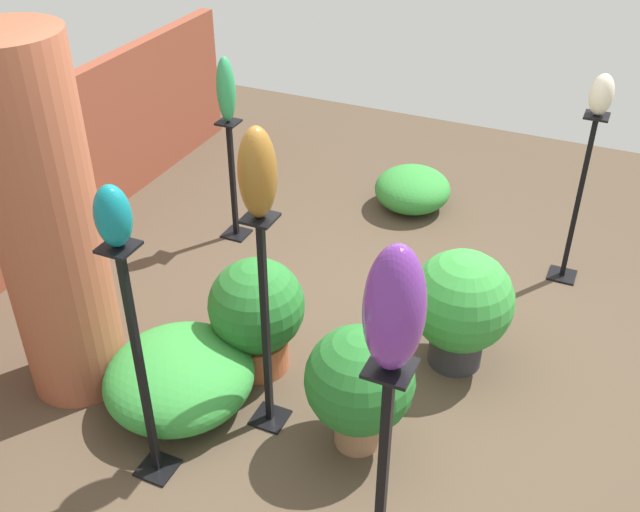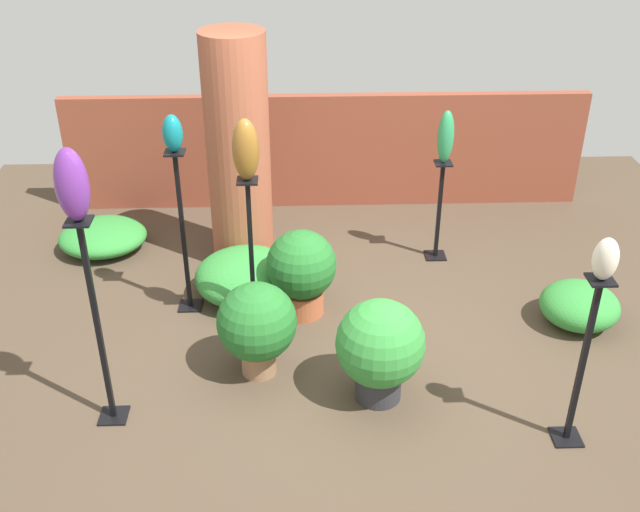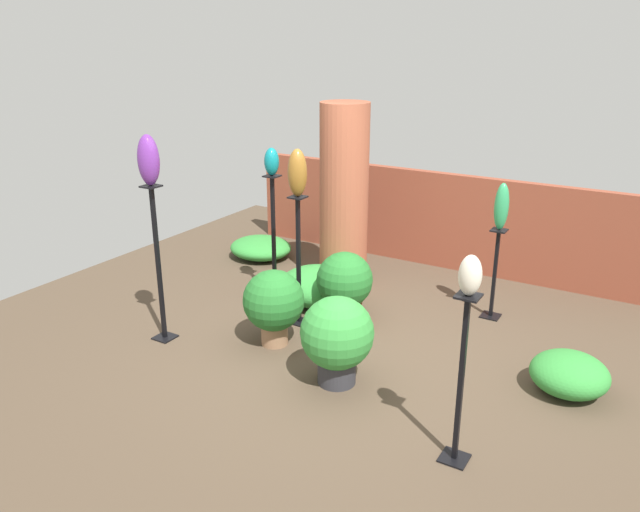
# 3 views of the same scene
# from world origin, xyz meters

# --- Properties ---
(ground_plane) EXTENTS (8.00, 8.00, 0.00)m
(ground_plane) POSITION_xyz_m (0.00, 0.00, 0.00)
(ground_plane) COLOR #4C3D2D
(brick_wall_back) EXTENTS (5.60, 0.12, 1.26)m
(brick_wall_back) POSITION_xyz_m (0.00, 2.76, 0.63)
(brick_wall_back) COLOR brown
(brick_wall_back) RESTS_ON ground
(brick_pillar) EXTENTS (0.58, 0.58, 2.21)m
(brick_pillar) POSITION_xyz_m (-0.85, 1.58, 1.10)
(brick_pillar) COLOR #9E5138
(brick_pillar) RESTS_ON ground
(pedestal_bronze) EXTENTS (0.20, 0.20, 1.40)m
(pedestal_bronze) POSITION_xyz_m (-0.70, 0.32, 0.64)
(pedestal_bronze) COLOR black
(pedestal_bronze) RESTS_ON ground
(pedestal_teal) EXTENTS (0.20, 0.20, 1.47)m
(pedestal_teal) POSITION_xyz_m (-1.28, 0.72, 0.68)
(pedestal_teal) COLOR black
(pedestal_teal) RESTS_ON ground
(pedestal_jade) EXTENTS (0.20, 0.20, 1.00)m
(pedestal_jade) POSITION_xyz_m (1.03, 1.52, 0.45)
(pedestal_jade) COLOR black
(pedestal_jade) RESTS_ON ground
(pedestal_ivory) EXTENTS (0.20, 0.20, 1.31)m
(pedestal_ivory) POSITION_xyz_m (1.52, -1.03, 0.60)
(pedestal_ivory) COLOR black
(pedestal_ivory) RESTS_ON ground
(art_vase_bronze) EXTENTS (0.20, 0.19, 0.48)m
(art_vase_bronze) POSITION_xyz_m (-0.70, 0.32, 1.64)
(art_vase_bronze) COLOR brown
(art_vase_bronze) RESTS_ON pedestal_bronze
(art_vase_teal) EXTENTS (0.16, 0.17, 0.30)m
(art_vase_teal) POSITION_xyz_m (-1.28, 0.72, 1.62)
(art_vase_teal) COLOR #0F727A
(art_vase_teal) RESTS_ON pedestal_teal
(art_vase_jade) EXTENTS (0.15, 0.14, 0.50)m
(art_vase_jade) POSITION_xyz_m (1.03, 1.52, 1.25)
(art_vase_jade) COLOR #2D9356
(art_vase_jade) RESTS_ON pedestal_jade
(art_vase_ivory) EXTENTS (0.15, 0.15, 0.28)m
(art_vase_ivory) POSITION_xyz_m (1.52, -1.03, 1.45)
(art_vase_ivory) COLOR beige
(art_vase_ivory) RESTS_ON pedestal_ivory
(art_vase_violet) EXTENTS (0.21, 0.20, 0.48)m
(art_vase_violet) POSITION_xyz_m (-1.67, -0.70, 1.83)
(art_vase_violet) COLOR #6B2D8C
(art_vase_violet) RESTS_ON pedestal_violet
(potted_plant_front_left) EXTENTS (0.60, 0.60, 0.78)m
(potted_plant_front_left) POSITION_xyz_m (-0.30, 0.60, 0.43)
(potted_plant_front_left) COLOR #B25B38
(potted_plant_front_left) RESTS_ON ground
(potted_plant_walkway_edge) EXTENTS (0.65, 0.65, 0.81)m
(potted_plant_walkway_edge) POSITION_xyz_m (0.25, -0.54, 0.46)
(potted_plant_walkway_edge) COLOR #2D2D33
(potted_plant_walkway_edge) RESTS_ON ground
(potted_plant_mid_left) EXTENTS (0.61, 0.61, 0.78)m
(potted_plant_mid_left) POSITION_xyz_m (-0.64, -0.22, 0.45)
(potted_plant_mid_left) COLOR #936B4C
(potted_plant_mid_left) RESTS_ON ground
(foliage_bed_east) EXTENTS (0.67, 0.65, 0.36)m
(foliage_bed_east) POSITION_xyz_m (2.05, 0.35, 0.18)
(foliage_bed_east) COLOR #338C38
(foliage_bed_east) RESTS_ON ground
(foliage_bed_center) EXTENTS (0.92, 0.89, 0.42)m
(foliage_bed_center) POSITION_xyz_m (-0.79, 0.87, 0.21)
(foliage_bed_center) COLOR #338C38
(foliage_bed_center) RESTS_ON ground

